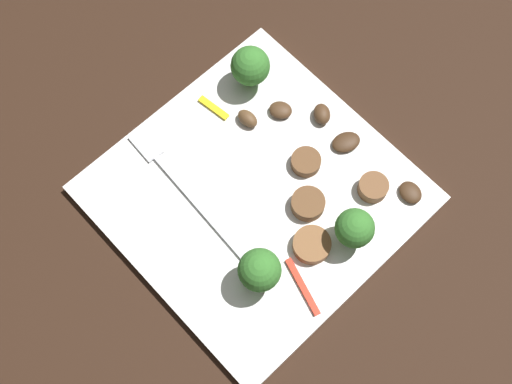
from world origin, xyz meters
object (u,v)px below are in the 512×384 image
object	(u,v)px
broccoli_floret_0	(260,270)
mushroom_1	(281,110)
sausage_slice_0	(373,187)
pepper_strip_0	(214,108)
mushroom_0	(322,114)
pepper_strip_3	(303,287)
broccoli_floret_1	(355,228)
sausage_slice_1	(306,162)
mushroom_3	(410,192)
mushroom_2	(248,119)
mushroom_4	(346,142)
sausage_slice_2	(308,204)
fork	(182,187)
sausage_slice_3	(309,247)
broccoli_floret_2	(250,66)
plate	(256,194)

from	to	relation	value
broccoli_floret_0	mushroom_1	distance (m)	0.18
sausage_slice_0	pepper_strip_0	size ratio (longest dim) A/B	0.80
mushroom_0	pepper_strip_3	world-z (taller)	mushroom_0
broccoli_floret_1	sausage_slice_1	size ratio (longest dim) A/B	1.72
mushroom_0	mushroom_3	world-z (taller)	mushroom_0
broccoli_floret_0	mushroom_2	world-z (taller)	broccoli_floret_0
mushroom_1	mushroom_0	bearing A→B (deg)	-140.95
mushroom_0	mushroom_4	size ratio (longest dim) A/B	0.78
sausage_slice_0	sausage_slice_2	xyz separation A→B (m)	(0.03, 0.06, -0.00)
fork	mushroom_4	world-z (taller)	mushroom_4
sausage_slice_0	sausage_slice_1	size ratio (longest dim) A/B	0.98
sausage_slice_0	mushroom_4	bearing A→B (deg)	-18.18
sausage_slice_0	mushroom_0	world-z (taller)	same
pepper_strip_3	mushroom_0	bearing A→B (deg)	-50.99
sausage_slice_3	fork	bearing A→B (deg)	19.53
fork	sausage_slice_3	world-z (taller)	sausage_slice_3
sausage_slice_0	broccoli_floret_1	bearing A→B (deg)	110.86
fork	mushroom_0	distance (m)	0.16
mushroom_4	pepper_strip_3	world-z (taller)	mushroom_4
mushroom_4	mushroom_0	bearing A→B (deg)	-5.43
broccoli_floret_0	mushroom_0	distance (m)	0.18
broccoli_floret_1	pepper_strip_0	xyz separation A→B (m)	(0.19, 0.00, -0.03)
sausage_slice_3	mushroom_3	bearing A→B (deg)	-104.27
broccoli_floret_1	mushroom_2	bearing A→B (deg)	-5.10
mushroom_3	mushroom_4	xyz separation A→B (m)	(0.08, 0.01, -0.00)
pepper_strip_3	sausage_slice_0	bearing A→B (deg)	-79.47
sausage_slice_3	mushroom_4	bearing A→B (deg)	-63.53
sausage_slice_2	sausage_slice_3	bearing A→B (deg)	136.50
fork	sausage_slice_3	bearing A→B (deg)	-157.41
broccoli_floret_2	sausage_slice_0	world-z (taller)	broccoli_floret_2
sausage_slice_3	pepper_strip_3	distance (m)	0.04
mushroom_3	sausage_slice_3	bearing A→B (deg)	75.73
plate	sausage_slice_3	distance (m)	0.08
sausage_slice_1	pepper_strip_3	distance (m)	0.12
sausage_slice_3	sausage_slice_2	bearing A→B (deg)	-43.50
mushroom_3	pepper_strip_3	bearing A→B (deg)	87.43
plate	sausage_slice_1	xyz separation A→B (m)	(-0.01, -0.06, 0.01)
sausage_slice_1	plate	bearing A→B (deg)	77.68
pepper_strip_0	mushroom_4	bearing A→B (deg)	-149.94
sausage_slice_1	sausage_slice_2	xyz separation A→B (m)	(-0.03, 0.03, 0.00)
fork	mushroom_1	distance (m)	0.13
mushroom_2	pepper_strip_0	xyz separation A→B (m)	(0.03, 0.02, -0.00)
sausage_slice_1	mushroom_0	bearing A→B (deg)	-61.88
plate	pepper_strip_3	size ratio (longest dim) A/B	4.60
broccoli_floret_2	pepper_strip_3	distance (m)	0.22
sausage_slice_0	sausage_slice_2	world-z (taller)	same
mushroom_0	pepper_strip_0	bearing A→B (deg)	41.58
sausage_slice_2	mushroom_3	size ratio (longest dim) A/B	1.34
mushroom_0	mushroom_3	bearing A→B (deg)	-178.62
mushroom_1	pepper_strip_0	bearing A→B (deg)	43.13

